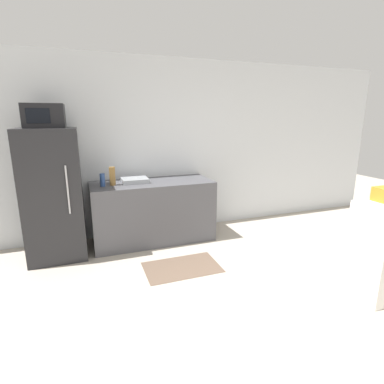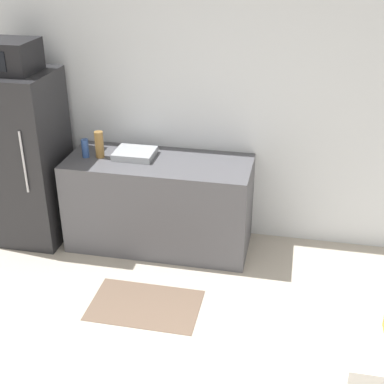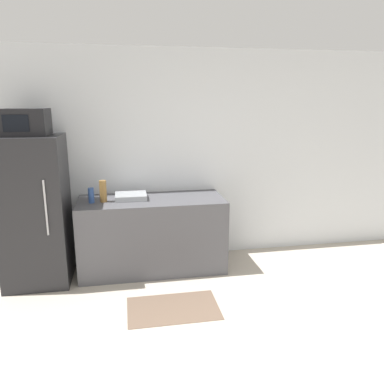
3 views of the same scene
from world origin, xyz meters
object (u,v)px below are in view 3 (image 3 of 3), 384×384
at_px(refrigerator, 35,211).
at_px(bottle_short, 91,195).
at_px(microwave, 26,122).
at_px(bottle_tall, 103,191).

distance_m(refrigerator, bottle_short, 0.62).
xyz_separation_m(microwave, bottle_tall, (0.73, 0.05, -0.78)).
relative_size(refrigerator, bottle_tall, 6.62).
bearing_deg(bottle_tall, bottle_short, -170.00).
relative_size(bottle_tall, bottle_short, 1.44).
relative_size(refrigerator, bottle_short, 9.53).
height_order(microwave, bottle_short, microwave).
relative_size(refrigerator, microwave, 3.68).
bearing_deg(bottle_short, microwave, -177.06).
distance_m(bottle_tall, bottle_short, 0.14).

